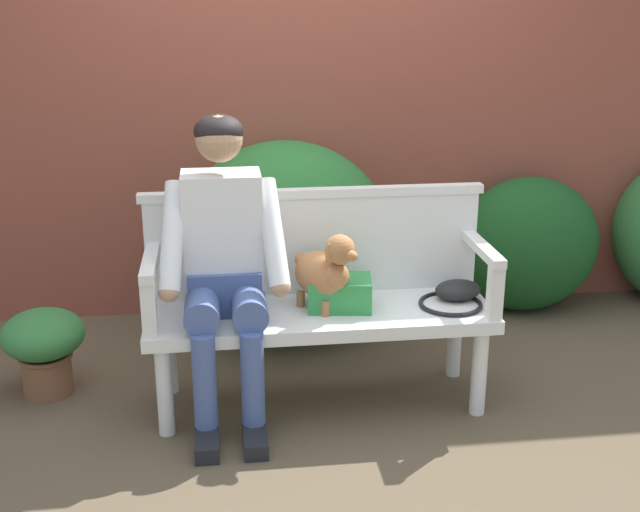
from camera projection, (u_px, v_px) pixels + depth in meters
name	position (u px, v px, depth m)	size (l,w,h in m)	color
ground_plane	(320.00, 402.00, 3.79)	(40.00, 40.00, 0.00)	brown
brick_garden_fence	(290.00, 71.00, 4.62)	(8.00, 0.30, 2.77)	brown
hedge_bush_far_right	(285.00, 236.00, 4.49)	(1.16, 1.04, 1.06)	#286B2D
hedge_bush_far_left	(527.00, 244.00, 4.76)	(0.85, 0.56, 0.81)	#194C1E
garden_bench	(320.00, 322.00, 3.66)	(1.55, 0.51, 0.47)	white
bench_backrest	(314.00, 240.00, 3.77)	(1.59, 0.06, 0.50)	white
bench_armrest_left_end	(150.00, 280.00, 3.41)	(0.06, 0.51, 0.28)	white
bench_armrest_right_end	(487.00, 266.00, 3.58)	(0.06, 0.51, 0.28)	white
person_seated	(224.00, 257.00, 3.49)	(0.56, 0.65, 1.34)	black
dog_on_bench	(326.00, 271.00, 3.57)	(0.30, 0.35, 0.37)	#AD7042
tennis_racket	(451.00, 302.00, 3.70)	(0.39, 0.57, 0.03)	black
baseball_glove	(458.00, 290.00, 3.74)	(0.22, 0.17, 0.09)	black
sports_bag	(340.00, 293.00, 3.64)	(0.28, 0.20, 0.14)	#2D8E42
potted_plant	(44.00, 344.00, 3.79)	(0.39, 0.39, 0.42)	brown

